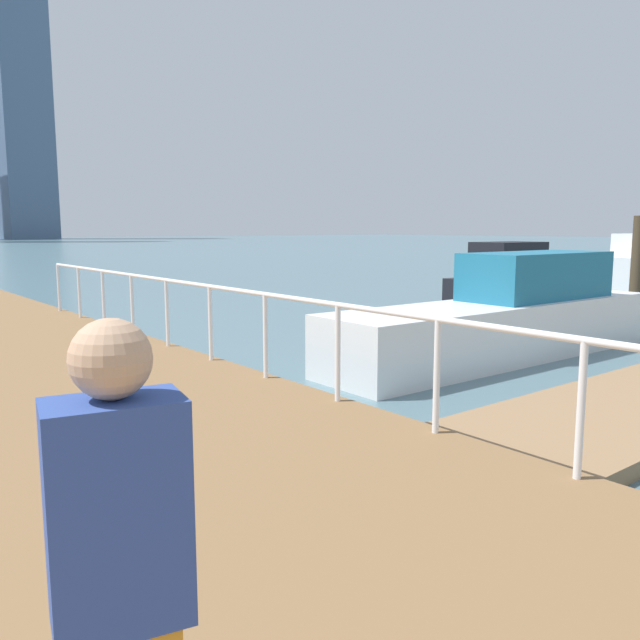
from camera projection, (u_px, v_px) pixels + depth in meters
ground_plane at (259, 333)px, 13.93m from camera, size 300.00×300.00×0.00m
dock_piling_2 at (636, 267)px, 16.26m from camera, size 0.28×0.28×2.56m
moored_boat_0 at (517, 283)px, 18.51m from camera, size 4.90×1.78×1.87m
moored_boat_3 at (507, 318)px, 11.30m from camera, size 7.26×1.65×1.82m
pedestrian_2 at (122, 604)px, 1.75m from camera, size 0.40×0.29×1.63m
skyline_tower_4 at (22, 103)px, 128.98m from camera, size 9.53×10.46×54.37m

